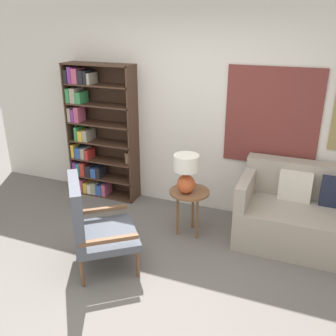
{
  "coord_description": "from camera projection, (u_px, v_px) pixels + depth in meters",
  "views": [
    {
      "loc": [
        1.44,
        -2.45,
        2.41
      ],
      "look_at": [
        0.03,
        1.06,
        0.9
      ],
      "focal_mm": 40.0,
      "sensor_mm": 36.0,
      "label": 1
    }
  ],
  "objects": [
    {
      "name": "wall_back",
      "position": [
        198.0,
        109.0,
        4.73
      ],
      "size": [
        6.4,
        0.08,
        2.7
      ],
      "color": "silver",
      "rests_on": "ground_plane"
    },
    {
      "name": "armchair",
      "position": [
        91.0,
        223.0,
        3.73
      ],
      "size": [
        0.9,
        0.91,
        0.98
      ],
      "color": "brown",
      "rests_on": "ground_plane"
    },
    {
      "name": "couch",
      "position": [
        312.0,
        217.0,
        4.2
      ],
      "size": [
        1.61,
        0.85,
        0.89
      ],
      "color": "#9E9384",
      "rests_on": "ground_plane"
    },
    {
      "name": "table_lamp",
      "position": [
        186.0,
        171.0,
        4.17
      ],
      "size": [
        0.29,
        0.29,
        0.46
      ],
      "color": "#C65128",
      "rests_on": "side_table"
    },
    {
      "name": "ground_plane",
      "position": [
        123.0,
        295.0,
        3.5
      ],
      "size": [
        14.0,
        14.0,
        0.0
      ],
      "primitive_type": "plane",
      "color": "#66605B"
    },
    {
      "name": "bookshelf",
      "position": [
        95.0,
        136.0,
        5.25
      ],
      "size": [
        0.98,
        0.3,
        1.87
      ],
      "color": "#422B1E",
      "rests_on": "ground_plane"
    },
    {
      "name": "side_table",
      "position": [
        189.0,
        196.0,
        4.34
      ],
      "size": [
        0.47,
        0.47,
        0.56
      ],
      "color": "brown",
      "rests_on": "ground_plane"
    }
  ]
}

